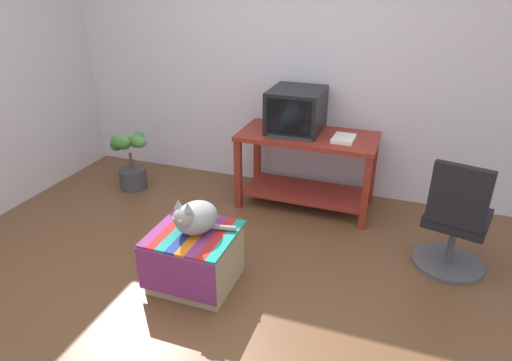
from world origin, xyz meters
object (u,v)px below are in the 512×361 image
at_px(desk, 307,158).
at_px(office_chair, 455,224).
at_px(tv_monitor, 296,110).
at_px(book, 344,139).
at_px(ottoman_with_blanket, 195,258).
at_px(potted_plant, 131,164).
at_px(cat, 195,217).
at_px(keyboard, 291,136).

distance_m(desk, office_chair, 1.41).
xyz_separation_m(tv_monitor, book, (0.47, -0.13, -0.17)).
bearing_deg(ottoman_with_blanket, office_chair, 24.61).
bearing_deg(office_chair, desk, -12.65).
xyz_separation_m(ottoman_with_blanket, potted_plant, (-1.31, 1.17, 0.06)).
height_order(ottoman_with_blanket, cat, cat).
distance_m(keyboard, ottoman_with_blanket, 1.42).
bearing_deg(cat, potted_plant, 152.55).
xyz_separation_m(tv_monitor, potted_plant, (-1.62, -0.33, -0.63)).
distance_m(book, cat, 1.57).
bearing_deg(tv_monitor, keyboard, -85.73).
relative_size(desk, keyboard, 3.11).
height_order(desk, potted_plant, desk).
relative_size(keyboard, book, 1.61).
bearing_deg(keyboard, office_chair, -24.76).
height_order(keyboard, cat, keyboard).
distance_m(desk, potted_plant, 1.79).
bearing_deg(keyboard, tv_monitor, 89.09).
bearing_deg(keyboard, desk, 42.57).
relative_size(tv_monitor, cat, 1.25).
distance_m(tv_monitor, potted_plant, 1.77).
height_order(tv_monitor, keyboard, tv_monitor).
relative_size(ottoman_with_blanket, cat, 1.34).
bearing_deg(office_chair, tv_monitor, -12.98).
distance_m(keyboard, potted_plant, 1.71).
bearing_deg(tv_monitor, ottoman_with_blanket, -101.48).
xyz_separation_m(keyboard, ottoman_with_blanket, (-0.33, -1.28, -0.52)).
xyz_separation_m(tv_monitor, keyboard, (0.01, -0.22, -0.17)).
bearing_deg(potted_plant, desk, 8.02).
bearing_deg(cat, ottoman_with_blanket, -124.61).
bearing_deg(book, ottoman_with_blanket, -117.11).
distance_m(keyboard, office_chair, 1.51).
distance_m(desk, book, 0.41).
bearing_deg(desk, keyboard, -132.26).
relative_size(desk, potted_plant, 1.97).
bearing_deg(potted_plant, office_chair, -7.29).
bearing_deg(desk, book, -7.87).
relative_size(desk, tv_monitor, 2.33).
height_order(desk, book, book).
distance_m(tv_monitor, cat, 1.56).
height_order(tv_monitor, potted_plant, tv_monitor).
bearing_deg(office_chair, potted_plant, 6.86).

